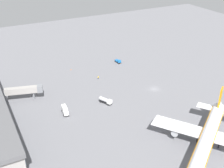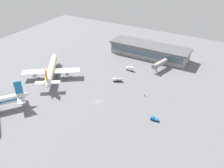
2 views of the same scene
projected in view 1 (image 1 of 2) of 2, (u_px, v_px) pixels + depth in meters
ground at (154, 89)px, 144.01m from camera, size 288.00×288.00×0.00m
airplane_taxiing at (208, 136)px, 101.30m from camera, size 37.40×44.27×15.60m
pushback_tractor at (118, 61)px, 172.53m from camera, size 4.48×2.36×1.90m
catering_truck at (65, 110)px, 123.66m from camera, size 5.76×2.64×3.30m
fuel_truck at (106, 100)px, 131.38m from camera, size 6.51×4.38×2.50m
ground_crew_worker at (98, 78)px, 153.37m from camera, size 0.53×0.53×1.67m
jet_bridge at (25, 90)px, 132.17m from camera, size 7.13×16.87×6.74m
safety_cone_near_gate at (71, 69)px, 163.83m from camera, size 0.44×0.44×0.60m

